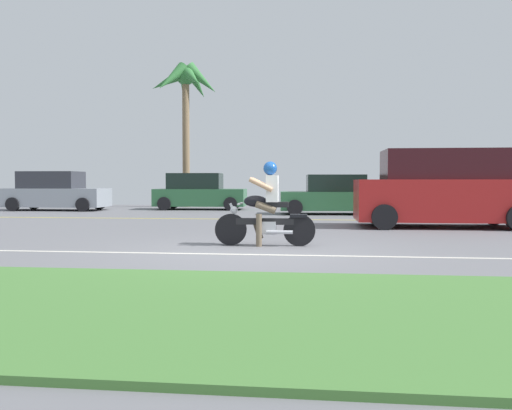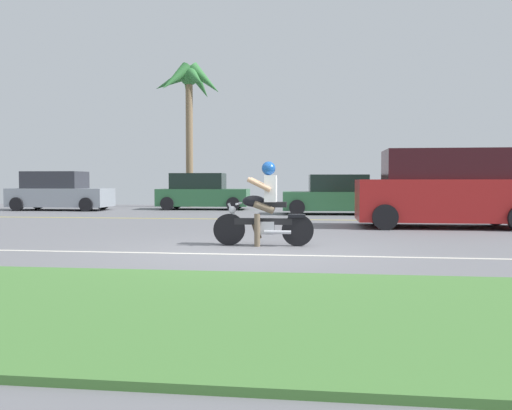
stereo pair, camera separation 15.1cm
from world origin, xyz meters
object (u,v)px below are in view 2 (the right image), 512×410
parked_car_1 (202,193)px  parked_car_2 (334,196)px  parked_car_0 (59,192)px  motorcyclist (264,210)px  parked_car_3 (460,193)px  suv_nearby (445,190)px  palm_tree_1 (189,88)px

parked_car_1 → parked_car_2: size_ratio=1.06×
parked_car_2 → parked_car_1: bearing=154.2°
parked_car_2 → parked_car_0: bearing=173.4°
motorcyclist → parked_car_3: size_ratio=0.50×
parked_car_3 → suv_nearby: bearing=-106.4°
parked_car_1 → parked_car_3: parked_car_3 is taller
suv_nearby → parked_car_0: (-14.16, 6.68, -0.23)m
motorcyclist → parked_car_3: bearing=61.6°
parked_car_0 → parked_car_1: 5.95m
parked_car_0 → parked_car_3: bearing=1.6°
suv_nearby → parked_car_2: suv_nearby is taller
parked_car_1 → palm_tree_1: palm_tree_1 is taller
suv_nearby → parked_car_2: 6.05m
motorcyclist → parked_car_0: size_ratio=0.46×
suv_nearby → parked_car_0: suv_nearby is taller
parked_car_3 → palm_tree_1: size_ratio=0.56×
parked_car_0 → parked_car_2: 11.44m
parked_car_0 → parked_car_2: parked_car_0 is taller
motorcyclist → parked_car_3: 13.34m
suv_nearby → parked_car_0: bearing=154.8°
palm_tree_1 → motorcyclist: bearing=-70.6°
parked_car_0 → palm_tree_1: bearing=38.1°
suv_nearby → parked_car_3: size_ratio=1.24×
motorcyclist → parked_car_3: (6.34, 11.73, 0.10)m
suv_nearby → palm_tree_1: (-9.49, 10.34, 4.63)m
parked_car_0 → parked_car_3: 16.27m
parked_car_0 → parked_car_3: size_ratio=1.09×
suv_nearby → parked_car_2: bearing=117.5°
motorcyclist → parked_car_1: bearing=108.1°
parked_car_1 → parked_car_0: bearing=-166.6°
motorcyclist → parked_car_3: parked_car_3 is taller
motorcyclist → parked_car_2: (1.44, 9.97, 0.01)m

